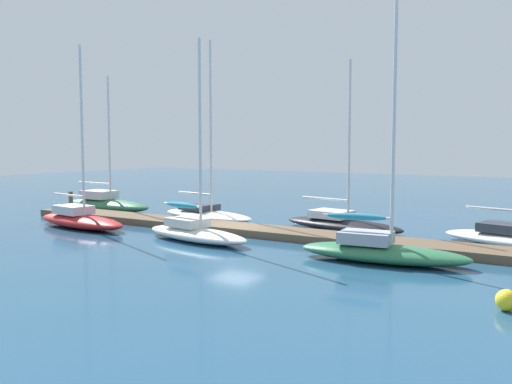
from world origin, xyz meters
name	(u,v)px	position (x,y,z in m)	size (l,w,h in m)	color
ground_plane	(236,232)	(0.00, 0.00, 0.00)	(120.00, 120.00, 0.00)	navy
dock_pier	(236,229)	(0.00, 0.00, 0.19)	(29.60, 2.28, 0.38)	brown
dock_piling_near_end	(71,202)	(-14.40, 0.99, 0.72)	(0.28, 0.28, 1.45)	brown
sailboat_0	(106,203)	(-12.89, 2.75, 0.57)	(7.62, 2.41, 9.32)	#2D7047
sailboat_1	(80,218)	(-8.30, -3.35, 0.52)	(7.33, 2.93, 10.03)	#B21E1E
sailboat_2	(206,212)	(-4.32, 3.07, 0.44)	(7.43, 3.54, 10.89)	white
sailboat_3	(195,231)	(-0.19, -3.25, 0.51)	(6.70, 2.99, 9.58)	white
sailboat_4	(341,222)	(4.51, 3.48, 0.45)	(7.43, 3.43, 9.09)	black
sailboat_5	(380,249)	(9.02, -3.11, 0.54)	(6.90, 2.78, 10.35)	#2D7047
mooring_buoy_red	(202,209)	(-6.40, 5.35, 0.30)	(0.60, 0.60, 0.60)	red
mooring_buoy_yellow	(507,300)	(14.17, -7.35, 0.31)	(0.61, 0.61, 0.61)	yellow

